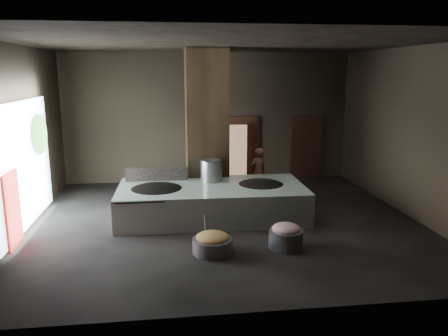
{
  "coord_description": "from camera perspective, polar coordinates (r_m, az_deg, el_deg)",
  "views": [
    {
      "loc": [
        -1.42,
        -10.82,
        3.83
      ],
      "look_at": [
        0.07,
        0.78,
        1.25
      ],
      "focal_mm": 35.0,
      "sensor_mm": 36.0,
      "label": 1
    }
  ],
  "objects": [
    {
      "name": "front_wall",
      "position": [
        6.62,
        5.26,
        -1.43
      ],
      "size": [
        10.0,
        0.1,
        4.5
      ],
      "primitive_type": "cube",
      "color": "black",
      "rests_on": "ground"
    },
    {
      "name": "hearth_platform",
      "position": [
        11.76,
        -1.61,
        -4.38
      ],
      "size": [
        4.99,
        2.45,
        0.86
      ],
      "primitive_type": "cube",
      "rotation": [
        0.0,
        0.0,
        -0.02
      ],
      "color": "silver",
      "rests_on": "ground"
    },
    {
      "name": "pillar",
      "position": [
        12.87,
        -2.29,
        5.37
      ],
      "size": [
        1.2,
        1.2,
        4.5
      ],
      "primitive_type": "cube",
      "color": "black",
      "rests_on": "ground"
    },
    {
      "name": "doorway_near_glow",
      "position": [
        15.41,
        1.47,
        2.04
      ],
      "size": [
        0.83,
        0.04,
        1.96
      ],
      "primitive_type": "cube",
      "color": "#8C6647",
      "rests_on": "ground"
    },
    {
      "name": "meat_fill",
      "position": [
        9.81,
        8.11,
        -7.85
      ],
      "size": [
        0.63,
        0.63,
        0.24
      ],
      "primitive_type": "ellipsoid",
      "color": "#BF7278",
      "rests_on": "meat_basin"
    },
    {
      "name": "left_wall",
      "position": [
        11.53,
        -25.65,
        3.33
      ],
      "size": [
        0.1,
        9.0,
        4.5
      ],
      "primitive_type": "cube",
      "color": "black",
      "rests_on": "ground"
    },
    {
      "name": "tree_silhouette",
      "position": [
        12.71,
        -22.98,
        4.08
      ],
      "size": [
        0.28,
        1.1,
        1.1
      ],
      "primitive_type": "ellipsoid",
      "color": "#194714",
      "rests_on": "left_opening"
    },
    {
      "name": "ceiling",
      "position": [
        10.94,
        0.15,
        16.21
      ],
      "size": [
        10.0,
        9.0,
        0.1
      ],
      "primitive_type": "cube",
      "color": "black",
      "rests_on": "back_wall"
    },
    {
      "name": "left_opening",
      "position": [
        11.79,
        -24.6,
        0.39
      ],
      "size": [
        0.04,
        4.2,
        3.1
      ],
      "primitive_type": "cube",
      "color": "white",
      "rests_on": "ground"
    },
    {
      "name": "back_wall",
      "position": [
        15.52,
        -2.05,
        6.59
      ],
      "size": [
        10.0,
        0.1,
        4.5
      ],
      "primitive_type": "cube",
      "color": "black",
      "rests_on": "ground"
    },
    {
      "name": "cook",
      "position": [
        13.69,
        4.48,
        -0.53
      ],
      "size": [
        0.66,
        0.57,
        1.54
      ],
      "primitive_type": "imported",
      "rotation": [
        0.0,
        0.0,
        3.59
      ],
      "color": "brown",
      "rests_on": "ground"
    },
    {
      "name": "right_wall",
      "position": [
        12.71,
        23.42,
        4.27
      ],
      "size": [
        0.1,
        9.0,
        4.5
      ],
      "primitive_type": "cube",
      "color": "black",
      "rests_on": "ground"
    },
    {
      "name": "wok_right_rim",
      "position": [
        11.9,
        4.84,
        -2.26
      ],
      "size": [
        1.48,
        1.48,
        0.05
      ],
      "primitive_type": "cylinder",
      "color": "black",
      "rests_on": "hearth_platform"
    },
    {
      "name": "ladle",
      "position": [
        9.57,
        -2.51,
        -7.62
      ],
      "size": [
        0.09,
        0.35,
        0.62
      ],
      "primitive_type": "cylinder",
      "rotation": [
        0.49,
        0.0,
        -0.18
      ],
      "color": "#9A9DA1",
      "rests_on": "veg_basin"
    },
    {
      "name": "veg_basin",
      "position": [
        9.59,
        -1.5,
        -10.08
      ],
      "size": [
        1.07,
        1.07,
        0.32
      ],
      "primitive_type": "cylinder",
      "rotation": [
        0.0,
        0.0,
        0.26
      ],
      "color": "slate",
      "rests_on": "ground"
    },
    {
      "name": "veg_fill",
      "position": [
        9.52,
        -1.51,
        -9.02
      ],
      "size": [
        0.72,
        0.72,
        0.22
      ],
      "primitive_type": "ellipsoid",
      "color": "#9CA34F",
      "rests_on": "veg_basin"
    },
    {
      "name": "meat_basin",
      "position": [
        9.9,
        8.07,
        -9.17
      ],
      "size": [
        0.77,
        0.77,
        0.42
      ],
      "primitive_type": "cylinder",
      "rotation": [
        0.0,
        0.0,
        0.02
      ],
      "color": "slate",
      "rests_on": "ground"
    },
    {
      "name": "wok_right",
      "position": [
        11.92,
        4.83,
        -2.59
      ],
      "size": [
        1.45,
        1.45,
        0.41
      ],
      "primitive_type": "ellipsoid",
      "color": "black",
      "rests_on": "hearth_platform"
    },
    {
      "name": "stock_pot",
      "position": [
        12.11,
        -1.66,
        -0.45
      ],
      "size": [
        0.6,
        0.6,
        0.65
      ],
      "primitive_type": "cylinder",
      "color": "#9A9DA1",
      "rests_on": "hearth_platform"
    },
    {
      "name": "doorway_near",
      "position": [
        15.73,
        2.38,
        2.43
      ],
      "size": [
        1.18,
        0.08,
        2.38
      ],
      "primitive_type": "cube",
      "color": "black",
      "rests_on": "ground"
    },
    {
      "name": "doorway_far_glow",
      "position": [
        16.53,
        10.58,
        2.54
      ],
      "size": [
        0.84,
        0.04,
        1.99
      ],
      "primitive_type": "cube",
      "color": "#8C6647",
      "rests_on": "ground"
    },
    {
      "name": "pavilion_sliver",
      "position": [
        10.74,
        -25.88,
        -4.96
      ],
      "size": [
        0.05,
        0.9,
        1.7
      ],
      "primitive_type": "cube",
      "color": "maroon",
      "rests_on": "ground"
    },
    {
      "name": "platform_cap",
      "position": [
        11.65,
        -1.62,
        -2.57
      ],
      "size": [
        4.84,
        2.32,
        0.03
      ],
      "primitive_type": "cube",
      "color": "black",
      "rests_on": "hearth_platform"
    },
    {
      "name": "wok_left",
      "position": [
        11.57,
        -8.77,
        -3.15
      ],
      "size": [
        1.56,
        1.56,
        0.43
      ],
      "primitive_type": "ellipsoid",
      "color": "black",
      "rests_on": "hearth_platform"
    },
    {
      "name": "wok_left_rim",
      "position": [
        11.56,
        -8.78,
        -2.82
      ],
      "size": [
        1.59,
        1.59,
        0.05
      ],
      "primitive_type": "cylinder",
      "color": "black",
      "rests_on": "hearth_platform"
    },
    {
      "name": "doorway_far",
      "position": [
        16.31,
        10.73,
        2.58
      ],
      "size": [
        1.18,
        0.08,
        2.38
      ],
      "primitive_type": "cube",
      "color": "black",
      "rests_on": "ground"
    },
    {
      "name": "floor",
      "position": [
        11.59,
        0.14,
        -7.13
      ],
      "size": [
        10.0,
        9.0,
        0.1
      ],
      "primitive_type": "cube",
      "color": "black",
      "rests_on": "ground"
    },
    {
      "name": "splash_guard",
      "position": [
        12.28,
        -8.73,
        -0.89
      ],
      "size": [
        1.72,
        0.09,
        0.43
      ],
      "primitive_type": "cube",
      "rotation": [
        0.0,
        0.0,
        -0.02
      ],
      "color": "black",
      "rests_on": "hearth_platform"
    }
  ]
}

